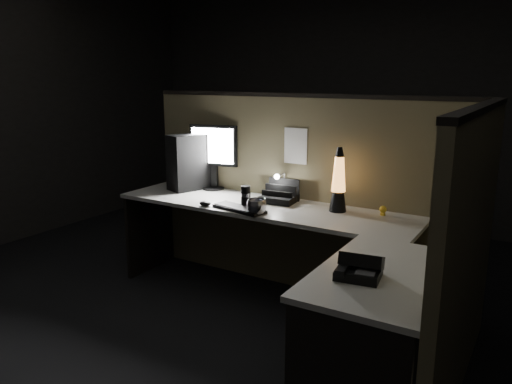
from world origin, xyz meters
The scene contains 17 objects.
floor centered at (0.00, 0.00, 0.00)m, with size 6.00×6.00×0.00m, color black.
room_shell centered at (0.00, 0.00, 1.62)m, with size 6.00×6.00×6.00m.
partition_back centered at (0.00, 0.93, 0.75)m, with size 2.66×0.06×1.50m, color brown.
partition_right centered at (1.33, 0.10, 0.75)m, with size 0.06×1.66×1.50m, color brown.
desk centered at (0.18, 0.25, 0.58)m, with size 2.60×1.60×0.73m.
pc_tower centered at (-0.92, 0.79, 0.96)m, with size 0.20×0.44×0.46m, color black.
monitor centered at (-0.76, 0.85, 1.05)m, with size 0.41×0.18×0.53m.
keyboard centered at (-0.22, 0.39, 0.74)m, with size 0.41×0.14×0.02m, color black.
mouse centered at (-0.50, 0.36, 0.75)m, with size 0.09×0.06×0.04m, color black.
clip_lamp centered at (-0.12, 0.81, 0.85)m, with size 0.04×0.16×0.21m.
organizer centered at (-0.09, 0.75, 0.77)m, with size 0.27×0.24×0.19m.
lava_lamp centered at (0.39, 0.72, 0.92)m, with size 0.12×0.12×0.45m.
travel_mug centered at (-0.21, 0.46, 0.81)m, with size 0.07×0.07×0.16m, color black.
steel_mug centered at (-0.06, 0.36, 0.78)m, with size 0.14×0.14×0.11m, color #B5B5BC.
figurine centered at (0.69, 0.78, 0.77)m, with size 0.05×0.05×0.05m, color yellow.
pinned_paper centered at (-0.04, 0.90, 1.14)m, with size 0.19×0.00×0.27m, color white.
desk_phone centered at (0.92, -0.32, 0.78)m, with size 0.23×0.23×0.12m.
Camera 1 is at (1.64, -2.47, 1.67)m, focal length 35.00 mm.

